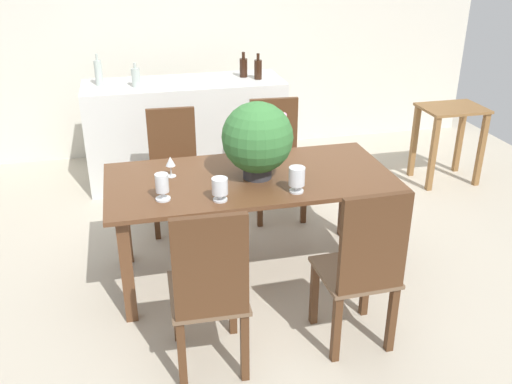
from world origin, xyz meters
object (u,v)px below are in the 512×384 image
at_px(chair_far_left, 174,162).
at_px(flower_centerpiece, 257,139).
at_px(wine_bottle_clear, 243,67).
at_px(crystal_vase_left, 297,178).
at_px(side_table, 450,128).
at_px(chair_near_left, 209,288).
at_px(crystal_vase_center_near, 162,185).
at_px(wine_bottle_tall, 98,72).
at_px(wine_bottle_amber, 258,69).
at_px(dining_table, 250,191).
at_px(chair_near_right, 364,266).
at_px(chair_far_right, 276,152).
at_px(crystal_vase_right, 220,188).
at_px(wine_bottle_green, 136,77).
at_px(wine_glass, 170,162).
at_px(kitchen_counter, 186,131).

relative_size(chair_far_left, flower_centerpiece, 1.86).
bearing_deg(wine_bottle_clear, crystal_vase_left, -93.62).
bearing_deg(wine_bottle_clear, side_table, -21.03).
bearing_deg(chair_near_left, crystal_vase_center_near, -75.07).
bearing_deg(wine_bottle_clear, wine_bottle_tall, -179.84).
height_order(chair_near_left, wine_bottle_amber, wine_bottle_amber).
bearing_deg(dining_table, chair_near_right, -65.16).
distance_m(chair_far_right, crystal_vase_center_near, 1.59).
relative_size(crystal_vase_right, wine_bottle_amber, 0.61).
bearing_deg(chair_near_right, wine_bottle_green, -69.33).
xyz_separation_m(chair_far_left, wine_bottle_tall, (-0.55, 0.94, 0.56)).
bearing_deg(crystal_vase_right, crystal_vase_left, 1.29).
relative_size(chair_far_left, side_table, 1.28).
relative_size(wine_glass, kitchen_counter, 0.08).
bearing_deg(dining_table, crystal_vase_left, -53.24).
bearing_deg(wine_bottle_green, side_table, -11.25).
height_order(wine_bottle_clear, wine_bottle_green, wine_bottle_clear).
distance_m(chair_far_left, flower_centerpiece, 1.18).
bearing_deg(crystal_vase_left, chair_near_right, -72.08).
height_order(wine_glass, side_table, wine_glass).
xyz_separation_m(chair_far_right, side_table, (1.79, 0.24, -0.01)).
bearing_deg(chair_far_right, dining_table, -111.46).
xyz_separation_m(chair_near_right, wine_bottle_tall, (-1.41, 2.81, 0.52)).
relative_size(crystal_vase_center_near, crystal_vase_right, 1.16).
relative_size(chair_far_left, kitchen_counter, 0.51).
xyz_separation_m(chair_far_left, flower_centerpiece, (0.47, -0.96, 0.50)).
xyz_separation_m(crystal_vase_right, wine_bottle_clear, (0.63, 2.20, 0.22)).
height_order(chair_far_right, crystal_vase_left, chair_far_right).
bearing_deg(chair_near_right, dining_table, -66.55).
bearing_deg(crystal_vase_left, wine_bottle_tall, 118.87).
bearing_deg(flower_centerpiece, crystal_vase_left, -56.63).
relative_size(flower_centerpiece, crystal_vase_right, 3.50).
bearing_deg(wine_bottle_green, wine_glass, -85.12).
height_order(chair_far_left, crystal_vase_left, chair_far_left).
bearing_deg(crystal_vase_right, wine_bottle_tall, 108.05).
bearing_deg(chair_far_right, chair_far_left, -176.40).
height_order(chair_far_left, wine_bottle_clear, wine_bottle_clear).
bearing_deg(wine_bottle_tall, chair_far_right, -33.78).
bearing_deg(chair_far_right, wine_bottle_amber, 90.39).
distance_m(dining_table, crystal_vase_right, 0.45).
distance_m(dining_table, side_table, 2.51).
bearing_deg(wine_bottle_tall, kitchen_counter, -3.91).
height_order(wine_glass, wine_bottle_clear, wine_bottle_clear).
bearing_deg(crystal_vase_center_near, crystal_vase_right, -15.15).
distance_m(kitchen_counter, wine_bottle_tall, 0.97).
height_order(chair_far_left, wine_glass, chair_far_left).
distance_m(chair_far_right, kitchen_counter, 1.11).
bearing_deg(crystal_vase_left, chair_far_left, 117.87).
bearing_deg(chair_far_left, chair_near_right, -62.93).
bearing_deg(side_table, wine_bottle_clear, 158.97).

